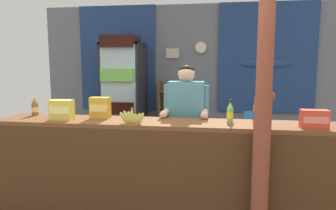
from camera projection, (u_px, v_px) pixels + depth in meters
ground_plane at (177, 182)px, 4.13m from camera, size 8.30×8.30×0.00m
back_wall_curtained at (191, 74)px, 5.86m from camera, size 5.59×0.22×2.60m
stall_counter at (162, 161)px, 3.09m from camera, size 3.42×0.50×0.97m
timber_post at (263, 103)px, 2.63m from camera, size 0.17×0.15×2.54m
drink_fridge at (123, 89)px, 5.47m from camera, size 0.68×0.74×2.00m
bottle_shelf_rack at (172, 113)px, 5.70m from camera, size 0.48×0.28×1.23m
plastic_lawn_chair at (252, 134)px, 4.69m from camera, size 0.57×0.57×0.86m
shopkeeper at (186, 116)px, 3.56m from camera, size 0.51×0.42×1.53m
soda_bottle_orange_soda at (258, 112)px, 2.92m from camera, size 0.09×0.09×0.31m
soda_bottle_lime_soda at (230, 113)px, 3.09m from camera, size 0.06×0.06×0.23m
soda_bottle_iced_tea at (35, 107)px, 3.51m from camera, size 0.07×0.07×0.21m
snack_box_crackers at (314, 119)px, 2.80m from camera, size 0.23×0.11×0.17m
snack_box_choco_powder at (100, 108)px, 3.32m from camera, size 0.21×0.11×0.22m
snack_box_instant_noodle at (62, 110)px, 3.23m from camera, size 0.23×0.13×0.21m
banana_bunch at (132, 118)px, 3.02m from camera, size 0.27×0.06×0.16m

